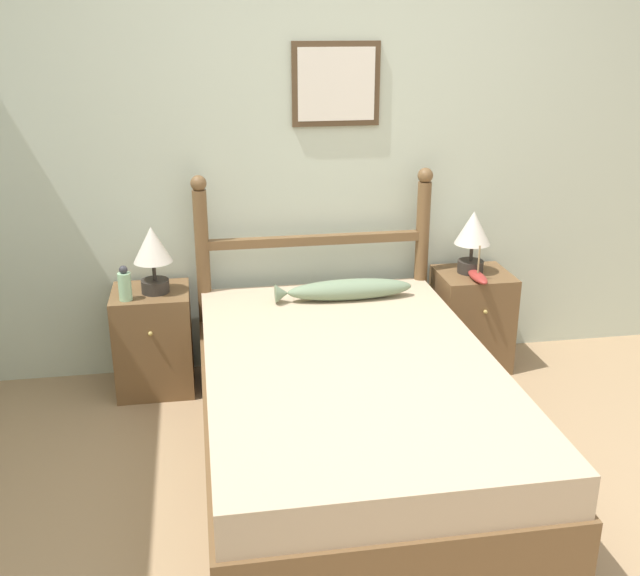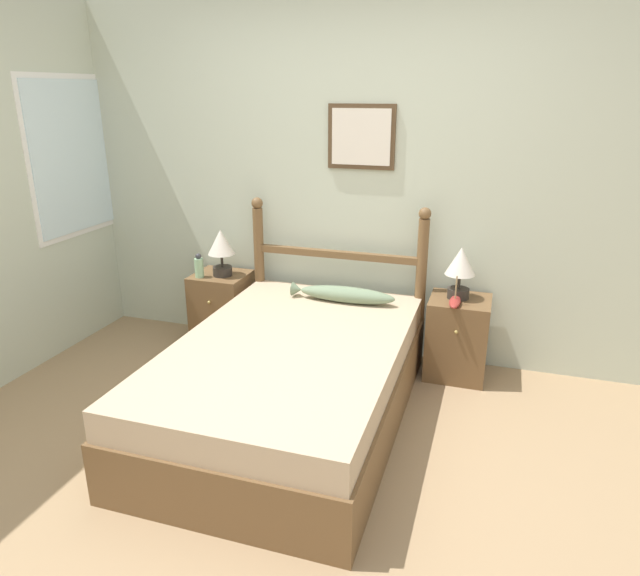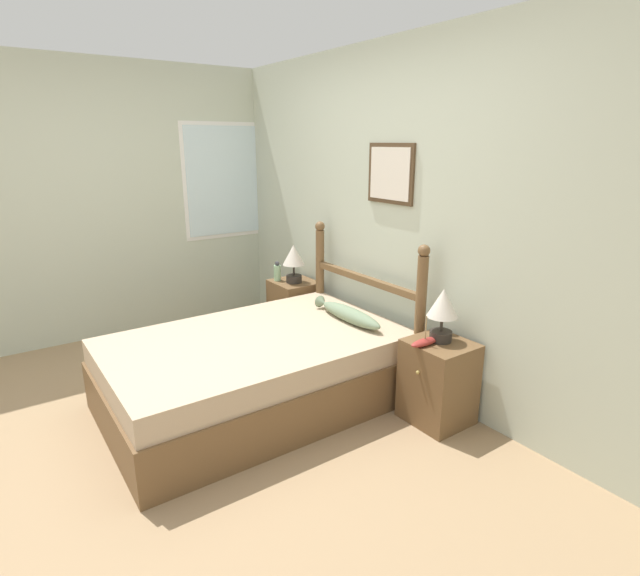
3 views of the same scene
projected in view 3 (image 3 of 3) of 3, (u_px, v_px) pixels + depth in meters
ground_plane at (184, 434)px, 3.25m from camera, size 16.00×16.00×0.00m
wall_back at (389, 216)px, 3.84m from camera, size 6.40×0.08×2.55m
wall_left at (93, 204)px, 4.58m from camera, size 0.08×6.40×2.55m
bed at (256, 370)px, 3.57m from camera, size 1.31×2.06×0.52m
headboard at (364, 297)px, 4.01m from camera, size 1.32×0.09×1.16m
nightstand_left at (294, 310)px, 4.77m from camera, size 0.41×0.40×0.57m
nightstand_right at (438, 382)px, 3.34m from camera, size 0.41×0.40×0.57m
table_lamp_left at (294, 259)px, 4.59m from camera, size 0.20×0.20×0.36m
table_lamp_right at (443, 308)px, 3.23m from camera, size 0.20×0.20×0.36m
bottle at (277, 272)px, 4.69m from camera, size 0.07×0.07×0.19m
model_boat at (425, 342)px, 3.21m from camera, size 0.07×0.24×0.20m
fish_pillow at (348, 314)px, 3.79m from camera, size 0.74×0.14×0.11m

